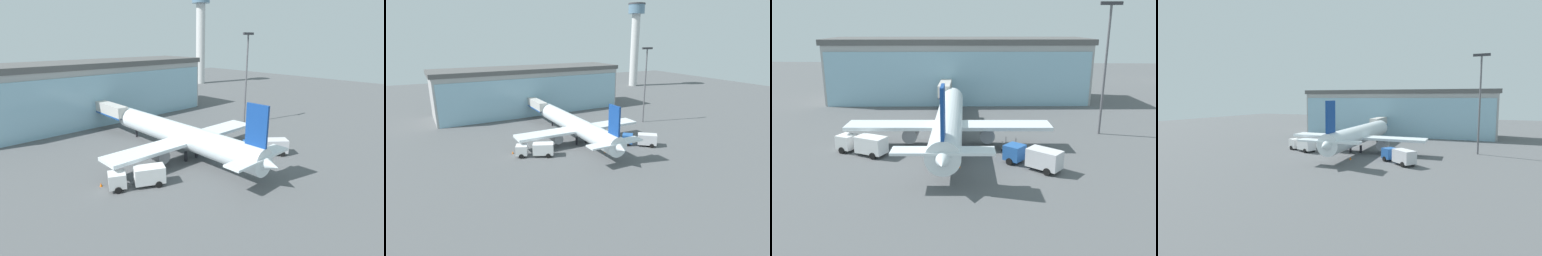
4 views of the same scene
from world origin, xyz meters
TOP-DOWN VIEW (x-y plane):
  - ground at (0.00, 0.00)m, footprint 240.00×240.00m
  - terminal_building at (0.01, 38.44)m, footprint 58.15×18.34m
  - jet_bridge at (-1.91, 26.79)m, footprint 2.57×11.67m
  - control_tower at (61.46, 67.53)m, footprint 7.84×7.84m
  - apron_light_mast at (23.98, 11.60)m, footprint 3.20×0.40m
  - airplane at (0.45, 5.24)m, footprint 28.88×36.22m
  - catering_truck at (-10.75, 0.54)m, footprint 7.58×4.87m
  - fuel_truck at (11.56, -3.55)m, footprint 7.11×6.23m
  - baggage_cart at (9.04, 3.25)m, footprint 2.35×3.15m
  - safety_cone_nose at (2.40, -3.78)m, footprint 0.36×0.36m
  - safety_cone_wingtip at (-14.63, 3.89)m, footprint 0.36×0.36m

SIDE VIEW (x-z plane):
  - ground at x=0.00m, z-range 0.00..0.00m
  - safety_cone_nose at x=2.40m, z-range 0.00..0.55m
  - safety_cone_wingtip at x=-14.63m, z-range 0.00..0.55m
  - baggage_cart at x=9.04m, z-range -0.25..1.25m
  - catering_truck at x=-10.75m, z-range 0.14..2.79m
  - fuel_truck at x=11.56m, z-range 0.14..2.79m
  - airplane at x=0.45m, z-range -2.01..8.98m
  - jet_bridge at x=-1.91m, z-range 1.56..7.46m
  - terminal_building at x=0.01m, z-range 0.00..13.84m
  - apron_light_mast at x=23.98m, z-range 1.77..21.91m
  - control_tower at x=61.46m, z-range 4.23..42.01m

